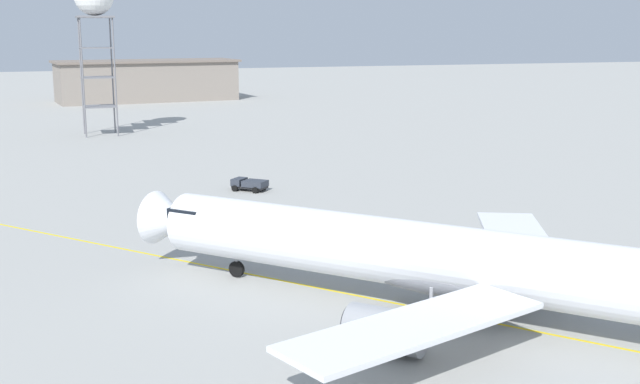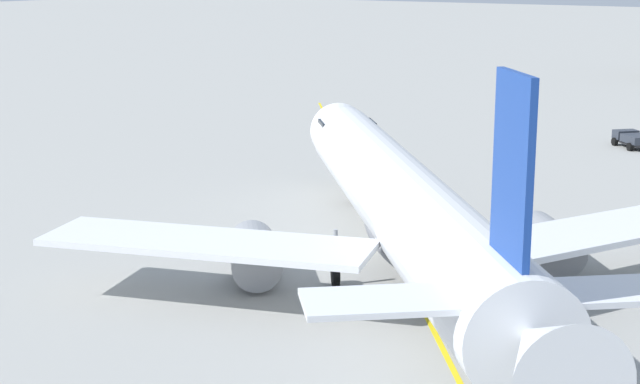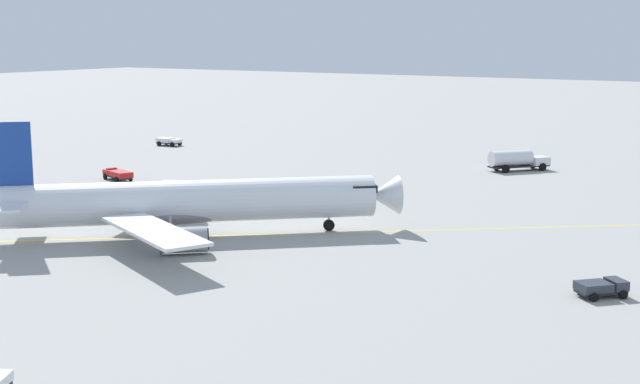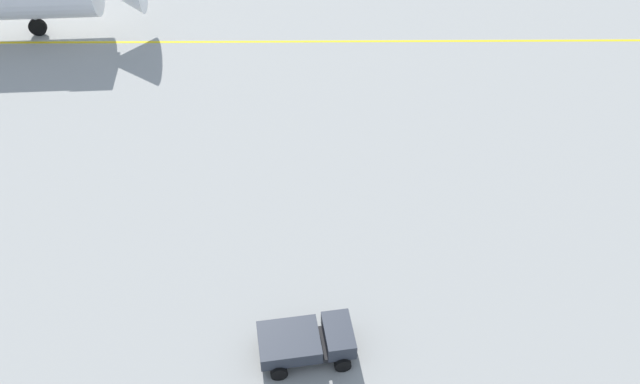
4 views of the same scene
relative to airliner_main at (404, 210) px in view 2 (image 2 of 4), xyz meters
The scene contains 4 objects.
ground_plane 3.19m from the airliner_main, 33.56° to the left, with size 600.00×600.00×0.00m, color #9E9E99.
airliner_main is the anchor object (origin of this frame).
baggage_truck_truck 38.75m from the airliner_main, ahead, with size 3.77×3.86×1.22m.
taxiway_centreline 3.80m from the airliner_main, 138.12° to the right, with size 94.67×75.77×0.01m.
Camera 2 is at (-38.70, -21.97, 14.21)m, focal length 54.84 mm.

